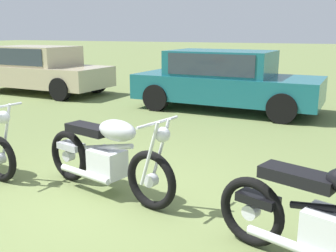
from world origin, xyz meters
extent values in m
plane|color=olive|center=(0.00, 0.00, 0.00)|extent=(120.00, 120.00, 0.00)
torus|color=black|center=(-1.56, 0.06, 0.30)|extent=(0.61, 0.17, 0.60)
cylinder|color=silver|center=(-1.56, 0.06, 0.30)|extent=(0.15, 0.12, 0.14)
cylinder|color=silver|center=(-1.48, 0.14, 0.64)|extent=(0.28, 0.07, 0.75)
sphere|color=silver|center=(-1.40, 0.04, 0.86)|extent=(0.18, 0.18, 0.16)
torus|color=black|center=(0.57, 0.12, 0.33)|extent=(0.66, 0.24, 0.66)
torus|color=black|center=(-0.77, 0.45, 0.33)|extent=(0.66, 0.24, 0.66)
cylinder|color=silver|center=(0.57, 0.12, 0.33)|extent=(0.16, 0.13, 0.14)
cylinder|color=silver|center=(-0.77, 0.45, 0.33)|extent=(0.16, 0.13, 0.14)
cylinder|color=silver|center=(0.65, 0.20, 0.65)|extent=(0.27, 0.10, 0.73)
cylinder|color=silver|center=(0.60, 0.02, 0.65)|extent=(0.27, 0.10, 0.73)
cube|color=silver|center=(-0.08, 0.28, 0.38)|extent=(0.46, 0.39, 0.32)
cylinder|color=#B7BABF|center=(-0.06, 0.27, 0.58)|extent=(0.75, 0.24, 0.22)
ellipsoid|color=#B7BABF|center=(0.09, 0.24, 0.80)|extent=(0.57, 0.38, 0.24)
cube|color=black|center=(-0.38, 0.35, 0.74)|extent=(0.64, 0.37, 0.10)
cube|color=#B7BABF|center=(-0.72, 0.43, 0.47)|extent=(0.39, 0.26, 0.08)
cylinder|color=silver|center=(0.66, 0.10, 0.98)|extent=(0.18, 0.63, 0.03)
sphere|color=silver|center=(0.72, 0.09, 0.86)|extent=(0.19, 0.19, 0.16)
cylinder|color=silver|center=(-0.34, 0.18, 0.24)|extent=(0.80, 0.27, 0.08)
torus|color=black|center=(1.70, -0.16, 0.32)|extent=(0.63, 0.29, 0.64)
cylinder|color=silver|center=(1.70, -0.16, 0.32)|extent=(0.16, 0.14, 0.14)
cube|color=silver|center=(2.37, -0.38, 0.38)|extent=(0.47, 0.41, 0.32)
cube|color=black|center=(2.08, -0.29, 0.75)|extent=(0.65, 0.42, 0.10)
cube|color=black|center=(1.76, -0.18, 0.46)|extent=(0.40, 0.28, 0.08)
cylinder|color=silver|center=(2.11, -0.46, 0.24)|extent=(0.78, 0.33, 0.08)
cube|color=#BCAD8C|center=(-6.16, 6.02, 0.55)|extent=(4.41, 1.94, 0.60)
cube|color=#BCAD8C|center=(-6.31, 6.03, 1.13)|extent=(2.45, 1.69, 0.60)
cube|color=#2D3842|center=(-6.31, 6.03, 1.15)|extent=(2.10, 1.71, 0.48)
cylinder|color=black|center=(-4.66, 6.78, 0.32)|extent=(0.65, 0.25, 0.64)
cylinder|color=black|center=(-4.73, 5.14, 0.32)|extent=(0.65, 0.25, 0.64)
cylinder|color=black|center=(-7.60, 6.90, 0.32)|extent=(0.65, 0.25, 0.64)
cube|color=#19606B|center=(-0.20, 5.73, 0.55)|extent=(4.44, 1.94, 0.60)
cube|color=#19606B|center=(-0.35, 5.74, 1.13)|extent=(2.47, 1.68, 0.60)
cube|color=#2D3842|center=(-0.35, 5.74, 1.15)|extent=(2.11, 1.70, 0.48)
cylinder|color=black|center=(1.32, 6.49, 0.32)|extent=(0.65, 0.25, 0.64)
cylinder|color=black|center=(1.25, 4.85, 0.32)|extent=(0.65, 0.25, 0.64)
cylinder|color=black|center=(-1.65, 6.62, 0.32)|extent=(0.65, 0.25, 0.64)
cylinder|color=black|center=(-1.72, 4.98, 0.32)|extent=(0.65, 0.25, 0.64)
camera|label=1|loc=(2.33, -3.38, 1.88)|focal=41.70mm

